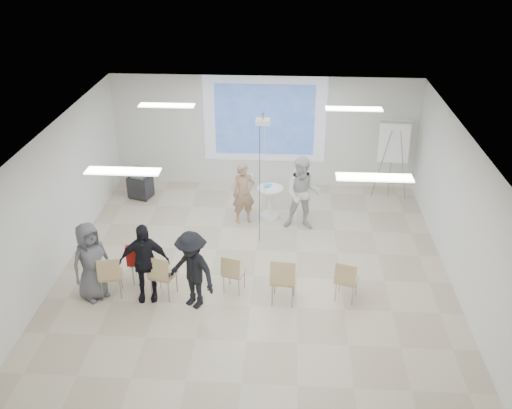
# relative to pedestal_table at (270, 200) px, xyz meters

# --- Properties ---
(floor) EXTENTS (8.00, 9.00, 0.10)m
(floor) POSITION_rel_pedestal_table_xyz_m (-0.23, -2.61, -0.49)
(floor) COLOR beige
(floor) RESTS_ON ground
(ceiling) EXTENTS (8.00, 9.00, 0.10)m
(ceiling) POSITION_rel_pedestal_table_xyz_m (-0.23, -2.61, 2.61)
(ceiling) COLOR white
(ceiling) RESTS_ON wall_back
(wall_back) EXTENTS (8.00, 0.10, 3.00)m
(wall_back) POSITION_rel_pedestal_table_xyz_m (-0.23, 1.94, 1.06)
(wall_back) COLOR silver
(wall_back) RESTS_ON floor
(wall_left) EXTENTS (0.10, 9.00, 3.00)m
(wall_left) POSITION_rel_pedestal_table_xyz_m (-4.28, -2.61, 1.06)
(wall_left) COLOR silver
(wall_left) RESTS_ON floor
(wall_right) EXTENTS (0.10, 9.00, 3.00)m
(wall_right) POSITION_rel_pedestal_table_xyz_m (3.82, -2.61, 1.06)
(wall_right) COLOR silver
(wall_right) RESTS_ON floor
(projection_halo) EXTENTS (3.20, 0.01, 2.30)m
(projection_halo) POSITION_rel_pedestal_table_xyz_m (-0.23, 1.87, 1.41)
(projection_halo) COLOR silver
(projection_halo) RESTS_ON wall_back
(projection_image) EXTENTS (2.60, 0.01, 1.90)m
(projection_image) POSITION_rel_pedestal_table_xyz_m (-0.23, 1.86, 1.41)
(projection_image) COLOR #2F54A0
(projection_image) RESTS_ON wall_back
(pedestal_table) EXTENTS (0.80, 0.80, 0.80)m
(pedestal_table) POSITION_rel_pedestal_table_xyz_m (0.00, 0.00, 0.00)
(pedestal_table) COLOR white
(pedestal_table) RESTS_ON floor
(player_left) EXTENTS (0.72, 0.59, 1.70)m
(player_left) POSITION_rel_pedestal_table_xyz_m (-0.61, -0.29, 0.41)
(player_left) COLOR #A58065
(player_left) RESTS_ON floor
(player_right) EXTENTS (0.99, 0.81, 1.97)m
(player_right) POSITION_rel_pedestal_table_xyz_m (0.78, -0.50, 0.54)
(player_right) COLOR silver
(player_right) RESTS_ON floor
(controller_left) EXTENTS (0.07, 0.12, 0.04)m
(controller_left) POSITION_rel_pedestal_table_xyz_m (-0.43, -0.04, 0.68)
(controller_left) COLOR white
(controller_left) RESTS_ON player_left
(controller_right) EXTENTS (0.05, 0.13, 0.04)m
(controller_right) POSITION_rel_pedestal_table_xyz_m (0.60, -0.25, 0.89)
(controller_right) COLOR silver
(controller_right) RESTS_ON player_right
(chair_far_left) EXTENTS (0.51, 0.54, 0.91)m
(chair_far_left) POSITION_rel_pedestal_table_xyz_m (-2.92, -3.47, 0.09)
(chair_far_left) COLOR tan
(chair_far_left) RESTS_ON floor
(chair_left_mid) EXTENTS (0.48, 0.51, 0.92)m
(chair_left_mid) POSITION_rel_pedestal_table_xyz_m (-2.44, -2.95, 0.10)
(chair_left_mid) COLOR #D0B978
(chair_left_mid) RESTS_ON floor
(chair_left_inner) EXTENTS (0.55, 0.57, 0.95)m
(chair_left_inner) POSITION_rel_pedestal_table_xyz_m (-1.94, -3.44, 0.12)
(chair_left_inner) COLOR tan
(chair_left_inner) RESTS_ON floor
(chair_center) EXTENTS (0.49, 0.51, 0.83)m
(chair_center) POSITION_rel_pedestal_table_xyz_m (-0.60, -3.18, 0.05)
(chair_center) COLOR tan
(chair_center) RESTS_ON floor
(chair_right_inner) EXTENTS (0.51, 0.55, 1.00)m
(chair_right_inner) POSITION_rel_pedestal_table_xyz_m (0.38, -3.48, 0.15)
(chair_right_inner) COLOR tan
(chair_right_inner) RESTS_ON floor
(chair_right_far) EXTENTS (0.52, 0.54, 0.87)m
(chair_right_far) POSITION_rel_pedestal_table_xyz_m (1.57, -3.32, 0.07)
(chair_right_far) COLOR tan
(chair_right_far) RESTS_ON floor
(red_jacket) EXTENTS (0.47, 0.16, 0.44)m
(red_jacket) POSITION_rel_pedestal_table_xyz_m (-2.45, -3.09, 0.28)
(red_jacket) COLOR #A31B14
(red_jacket) RESTS_ON chair_left_mid
(laptop) EXTENTS (0.40, 0.33, 0.03)m
(laptop) POSITION_rel_pedestal_table_xyz_m (-1.92, -3.34, 0.06)
(laptop) COLOR black
(laptop) RESTS_ON chair_left_inner
(audience_left) EXTENTS (1.15, 0.77, 1.85)m
(audience_left) POSITION_rel_pedestal_table_xyz_m (-2.23, -3.46, 0.48)
(audience_left) COLOR black
(audience_left) RESTS_ON floor
(audience_mid) EXTENTS (1.31, 1.16, 1.78)m
(audience_mid) POSITION_rel_pedestal_table_xyz_m (-1.30, -3.63, 0.45)
(audience_mid) COLOR black
(audience_mid) RESTS_ON floor
(audience_outer) EXTENTS (1.01, 1.04, 1.79)m
(audience_outer) POSITION_rel_pedestal_table_xyz_m (-3.26, -3.48, 0.45)
(audience_outer) COLOR slate
(audience_outer) RESTS_ON floor
(flipchart_easel) EXTENTS (0.90, 0.68, 2.08)m
(flipchart_easel) POSITION_rel_pedestal_table_xyz_m (3.05, 1.24, 1.09)
(flipchart_easel) COLOR gray
(flipchart_easel) RESTS_ON floor
(av_cart) EXTENTS (0.66, 0.59, 0.83)m
(av_cart) POSITION_rel_pedestal_table_xyz_m (-3.41, 0.85, -0.06)
(av_cart) COLOR black
(av_cart) RESTS_ON floor
(ceiling_projector) EXTENTS (0.30, 0.25, 3.00)m
(ceiling_projector) POSITION_rel_pedestal_table_xyz_m (-0.13, -1.12, 2.25)
(ceiling_projector) COLOR white
(ceiling_projector) RESTS_ON ceiling
(fluor_panel_nw) EXTENTS (1.20, 0.30, 0.02)m
(fluor_panel_nw) POSITION_rel_pedestal_table_xyz_m (-2.23, -0.61, 2.53)
(fluor_panel_nw) COLOR white
(fluor_panel_nw) RESTS_ON ceiling
(fluor_panel_ne) EXTENTS (1.20, 0.30, 0.02)m
(fluor_panel_ne) POSITION_rel_pedestal_table_xyz_m (1.77, -0.61, 2.53)
(fluor_panel_ne) COLOR white
(fluor_panel_ne) RESTS_ON ceiling
(fluor_panel_sw) EXTENTS (1.20, 0.30, 0.02)m
(fluor_panel_sw) POSITION_rel_pedestal_table_xyz_m (-2.23, -4.11, 2.53)
(fluor_panel_sw) COLOR white
(fluor_panel_sw) RESTS_ON ceiling
(fluor_panel_se) EXTENTS (1.20, 0.30, 0.02)m
(fluor_panel_se) POSITION_rel_pedestal_table_xyz_m (1.77, -4.11, 2.53)
(fluor_panel_se) COLOR white
(fluor_panel_se) RESTS_ON ceiling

